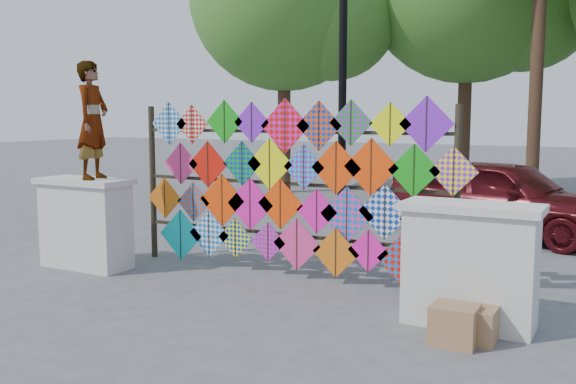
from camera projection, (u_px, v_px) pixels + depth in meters
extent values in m
plane|color=slate|center=(255.00, 288.00, 8.10)|extent=(80.00, 80.00, 0.00)
cube|color=silver|center=(86.00, 226.00, 9.13)|extent=(1.30, 0.55, 1.20)
cube|color=silver|center=(84.00, 181.00, 9.05)|extent=(1.40, 0.65, 0.08)
cube|color=silver|center=(470.00, 269.00, 6.59)|extent=(1.30, 0.55, 1.20)
cube|color=silver|center=(472.00, 207.00, 6.51)|extent=(1.40, 0.65, 0.08)
cylinder|color=black|center=(153.00, 182.00, 9.75)|extent=(0.09, 0.09, 2.30)
cylinder|color=black|center=(456.00, 202.00, 7.58)|extent=(0.09, 0.09, 2.30)
cube|color=black|center=(286.00, 235.00, 8.74)|extent=(4.60, 0.04, 0.04)
cube|color=black|center=(286.00, 184.00, 8.65)|extent=(4.60, 0.04, 0.04)
cube|color=black|center=(286.00, 132.00, 8.57)|extent=(4.60, 0.04, 0.04)
cube|color=silver|center=(169.00, 123.00, 9.40)|extent=(0.63, 0.01, 0.63)
cube|color=black|center=(169.00, 123.00, 9.39)|extent=(0.01, 0.01, 0.62)
cube|color=silver|center=(192.00, 124.00, 9.21)|extent=(0.56, 0.01, 0.56)
cube|color=black|center=(192.00, 124.00, 9.20)|extent=(0.01, 0.01, 0.55)
cube|color=#129A14|center=(225.00, 122.00, 8.94)|extent=(0.60, 0.01, 0.60)
cube|color=black|center=(224.00, 122.00, 8.93)|extent=(0.01, 0.01, 0.59)
cube|color=#7F1CD5|center=(252.00, 122.00, 8.73)|extent=(0.56, 0.01, 0.56)
cube|color=black|center=(251.00, 122.00, 8.72)|extent=(0.01, 0.01, 0.55)
cube|color=#F316A0|center=(285.00, 126.00, 8.50)|extent=(0.74, 0.01, 0.74)
cube|color=black|center=(285.00, 126.00, 8.49)|extent=(0.01, 0.01, 0.72)
cube|color=#0733A8|center=(319.00, 126.00, 8.26)|extent=(0.65, 0.01, 0.65)
cube|color=black|center=(319.00, 126.00, 8.25)|extent=(0.01, 0.01, 0.64)
cube|color=#7F1CD5|center=(351.00, 123.00, 8.05)|extent=(0.59, 0.01, 0.59)
cube|color=black|center=(351.00, 123.00, 8.04)|extent=(0.01, 0.01, 0.58)
cube|color=#FCFF0A|center=(390.00, 124.00, 7.80)|extent=(0.54, 0.01, 0.54)
cube|color=black|center=(390.00, 124.00, 7.79)|extent=(0.01, 0.01, 0.53)
cube|color=#7F1CD5|center=(426.00, 124.00, 7.59)|extent=(0.67, 0.01, 0.67)
cube|color=black|center=(426.00, 124.00, 7.58)|extent=(0.01, 0.01, 0.66)
cube|color=#EA327E|center=(181.00, 164.00, 9.33)|extent=(0.61, 0.01, 0.61)
cube|color=black|center=(180.00, 164.00, 9.32)|extent=(0.01, 0.01, 0.60)
cube|color=red|center=(208.00, 164.00, 9.11)|extent=(0.66, 0.01, 0.66)
cube|color=black|center=(207.00, 164.00, 9.09)|extent=(0.01, 0.01, 0.65)
cube|color=#129A14|center=(242.00, 163.00, 8.83)|extent=(0.62, 0.01, 0.62)
cube|color=black|center=(242.00, 164.00, 8.82)|extent=(0.01, 0.01, 0.61)
cube|color=#FCFF0A|center=(270.00, 164.00, 8.62)|extent=(0.70, 0.01, 0.70)
cube|color=black|center=(269.00, 164.00, 8.61)|extent=(0.01, 0.01, 0.69)
cube|color=#0CCACA|center=(304.00, 167.00, 8.38)|extent=(0.60, 0.01, 0.60)
cube|color=black|center=(303.00, 167.00, 8.37)|extent=(0.01, 0.01, 0.59)
cube|color=#FC3F07|center=(336.00, 168.00, 8.17)|extent=(0.70, 0.01, 0.70)
cube|color=black|center=(336.00, 168.00, 8.15)|extent=(0.01, 0.01, 0.68)
cube|color=#FC3F07|center=(371.00, 167.00, 7.94)|extent=(0.73, 0.01, 0.73)
cube|color=black|center=(371.00, 167.00, 7.93)|extent=(0.01, 0.01, 0.71)
cube|color=#129A14|center=(414.00, 171.00, 7.68)|extent=(0.65, 0.01, 0.65)
cube|color=black|center=(414.00, 171.00, 7.67)|extent=(0.01, 0.01, 0.64)
cube|color=#7F1CD5|center=(454.00, 172.00, 7.46)|extent=(0.58, 0.01, 0.58)
cube|color=black|center=(453.00, 172.00, 7.45)|extent=(0.01, 0.01, 0.57)
cube|color=orange|center=(165.00, 198.00, 9.49)|extent=(0.61, 0.01, 0.61)
cube|color=black|center=(164.00, 198.00, 9.48)|extent=(0.01, 0.01, 0.60)
cube|color=#FC3F07|center=(193.00, 202.00, 9.25)|extent=(0.57, 0.01, 0.57)
cube|color=black|center=(193.00, 202.00, 9.24)|extent=(0.01, 0.01, 0.56)
cube|color=#FC3F07|center=(222.00, 200.00, 9.00)|extent=(0.74, 0.01, 0.74)
cube|color=black|center=(222.00, 200.00, 8.99)|extent=(0.01, 0.01, 0.73)
cube|color=#F316A0|center=(250.00, 204.00, 8.79)|extent=(0.73, 0.01, 0.73)
cube|color=black|center=(250.00, 204.00, 8.78)|extent=(0.01, 0.01, 0.72)
cube|color=#FC3F07|center=(280.00, 204.00, 8.56)|extent=(0.69, 0.01, 0.69)
cube|color=black|center=(280.00, 204.00, 8.55)|extent=(0.01, 0.01, 0.67)
cube|color=#F316A0|center=(317.00, 211.00, 8.32)|extent=(0.59, 0.01, 0.59)
cube|color=black|center=(316.00, 211.00, 8.31)|extent=(0.01, 0.01, 0.58)
cube|color=#EA327E|center=(347.00, 215.00, 8.12)|extent=(0.74, 0.01, 0.74)
cube|color=black|center=(346.00, 215.00, 8.11)|extent=(0.01, 0.01, 0.72)
cube|color=#0733A8|center=(385.00, 212.00, 7.87)|extent=(0.69, 0.01, 0.69)
cube|color=black|center=(384.00, 212.00, 7.86)|extent=(0.01, 0.01, 0.68)
cube|color=#129A14|center=(423.00, 221.00, 7.66)|extent=(0.58, 0.01, 0.58)
cube|color=black|center=(422.00, 221.00, 7.65)|extent=(0.01, 0.01, 0.57)
cube|color=#0CCACA|center=(181.00, 235.00, 9.37)|extent=(0.75, 0.01, 0.75)
cube|color=black|center=(180.00, 235.00, 9.36)|extent=(0.01, 0.01, 0.74)
cube|color=blue|center=(209.00, 234.00, 9.13)|extent=(0.68, 0.01, 0.68)
cube|color=black|center=(209.00, 234.00, 9.12)|extent=(0.01, 0.01, 0.66)
cube|color=#0733A8|center=(235.00, 238.00, 8.92)|extent=(0.56, 0.01, 0.56)
cube|color=black|center=(235.00, 238.00, 8.91)|extent=(0.01, 0.01, 0.55)
cube|color=#7F1CD5|center=(268.00, 242.00, 8.67)|extent=(0.54, 0.01, 0.54)
cube|color=black|center=(268.00, 242.00, 8.66)|extent=(0.01, 0.01, 0.53)
cube|color=#EA327E|center=(297.00, 245.00, 8.46)|extent=(0.70, 0.01, 0.70)
cube|color=black|center=(296.00, 245.00, 8.45)|extent=(0.01, 0.01, 0.69)
cube|color=orange|center=(336.00, 253.00, 8.21)|extent=(0.65, 0.01, 0.65)
cube|color=black|center=(335.00, 253.00, 8.19)|extent=(0.01, 0.01, 0.64)
cube|color=#F316A0|center=(368.00, 251.00, 7.99)|extent=(0.54, 0.01, 0.54)
cube|color=black|center=(368.00, 251.00, 7.98)|extent=(0.01, 0.01, 0.53)
cube|color=red|center=(406.00, 260.00, 7.77)|extent=(0.74, 0.01, 0.74)
cube|color=black|center=(405.00, 261.00, 7.76)|extent=(0.01, 0.01, 0.72)
cube|color=#7F1CD5|center=(450.00, 260.00, 7.51)|extent=(0.60, 0.01, 0.60)
cube|color=black|center=(450.00, 260.00, 7.50)|extent=(0.01, 0.01, 0.59)
cylinder|color=#4D2F21|center=(284.00, 124.00, 17.86)|extent=(0.36, 0.36, 3.85)
sphere|color=#366A21|center=(332.00, 12.00, 17.15)|extent=(3.64, 3.64, 3.64)
cylinder|color=#4D2F21|center=(464.00, 119.00, 17.47)|extent=(0.36, 0.36, 4.12)
cylinder|color=#4D2F21|center=(536.00, 88.00, 13.73)|extent=(0.28, 0.28, 5.50)
imported|color=#99999E|center=(93.00, 120.00, 8.85)|extent=(0.52, 0.67, 1.63)
imported|color=#4D0D12|center=(504.00, 197.00, 11.43)|extent=(4.44, 2.72, 1.41)
cylinder|color=black|center=(342.00, 120.00, 9.46)|extent=(0.12, 0.12, 4.20)
cube|color=#A57E50|center=(455.00, 325.00, 6.09)|extent=(0.43, 0.38, 0.38)
cube|color=#A57E50|center=(474.00, 325.00, 6.16)|extent=(0.40, 0.37, 0.34)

